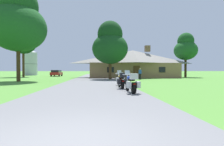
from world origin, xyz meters
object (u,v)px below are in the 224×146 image
(motorcycle_blue_farthest_in_row, at_px, (120,79))
(tree_by_lodge_front, at_px, (110,44))
(tree_right_of_lodge, at_px, (186,48))
(parked_red_suv_far_left, at_px, (57,73))
(motorcycle_yellow_second_in_row, at_px, (121,81))
(tree_left_far, at_px, (23,40))
(bystander_blue_shirt_near_lodge, at_px, (140,73))
(metal_silo_distant, at_px, (30,62))
(tree_left_near, at_px, (18,21))
(motorcycle_blue_nearest_to_camera, at_px, (131,83))

(motorcycle_blue_farthest_in_row, relative_size, tree_by_lodge_front, 0.24)
(motorcycle_blue_farthest_in_row, distance_m, tree_right_of_lodge, 23.80)
(parked_red_suv_far_left, bearing_deg, motorcycle_yellow_second_in_row, -68.72)
(motorcycle_yellow_second_in_row, xyz_separation_m, motorcycle_blue_farthest_in_row, (0.24, 2.68, 0.00))
(tree_left_far, bearing_deg, bystander_blue_shirt_near_lodge, -27.23)
(tree_by_lodge_front, relative_size, parked_red_suv_far_left, 1.85)
(motorcycle_yellow_second_in_row, relative_size, parked_red_suv_far_left, 0.45)
(metal_silo_distant, relative_size, parked_red_suv_far_left, 1.54)
(motorcycle_yellow_second_in_row, xyz_separation_m, metal_silo_distant, (-20.07, 36.89, 2.94))
(tree_by_lodge_front, bearing_deg, parked_red_suv_far_left, 126.52)
(tree_left_near, height_order, parked_red_suv_far_left, tree_left_near)
(motorcycle_yellow_second_in_row, distance_m, tree_left_far, 29.90)
(motorcycle_blue_nearest_to_camera, bearing_deg, tree_by_lodge_front, 86.70)
(tree_by_lodge_front, bearing_deg, tree_right_of_lodge, 25.87)
(motorcycle_blue_farthest_in_row, xyz_separation_m, tree_right_of_lodge, (15.08, 17.69, 5.12))
(motorcycle_blue_nearest_to_camera, distance_m, bystander_blue_shirt_near_lodge, 16.30)
(motorcycle_blue_farthest_in_row, xyz_separation_m, bystander_blue_shirt_near_lodge, (4.32, 10.42, 0.34))
(motorcycle_blue_nearest_to_camera, height_order, motorcycle_blue_farthest_in_row, same)
(tree_right_of_lodge, relative_size, parked_red_suv_far_left, 1.88)
(tree_left_near, distance_m, tree_left_far, 15.54)
(bystander_blue_shirt_near_lodge, xyz_separation_m, metal_silo_distant, (-24.62, 23.79, 2.60))
(tree_left_near, bearing_deg, tree_right_of_lodge, 22.53)
(bystander_blue_shirt_near_lodge, bearing_deg, motorcycle_blue_farthest_in_row, 119.89)
(tree_by_lodge_front, bearing_deg, motorcycle_blue_farthest_in_row, -89.15)
(tree_left_far, bearing_deg, motorcycle_blue_nearest_to_camera, -57.73)
(parked_red_suv_far_left, bearing_deg, tree_left_far, -145.04)
(tree_by_lodge_front, relative_size, tree_left_far, 0.80)
(motorcycle_blue_farthest_in_row, distance_m, metal_silo_distant, 39.89)
(tree_left_near, height_order, tree_left_far, tree_left_near)
(motorcycle_blue_farthest_in_row, bearing_deg, parked_red_suv_far_left, 115.73)
(bystander_blue_shirt_near_lodge, bearing_deg, tree_left_far, 25.17)
(motorcycle_yellow_second_in_row, xyz_separation_m, tree_left_near, (-11.22, 9.37, 6.60))
(motorcycle_yellow_second_in_row, height_order, metal_silo_distant, metal_silo_distant)
(bystander_blue_shirt_near_lodge, height_order, tree_by_lodge_front, tree_by_lodge_front)
(parked_red_suv_far_left, bearing_deg, tree_right_of_lodge, -16.14)
(motorcycle_blue_nearest_to_camera, bearing_deg, tree_left_near, 129.86)
(tree_left_near, relative_size, tree_left_far, 1.09)
(tree_right_of_lodge, height_order, parked_red_suv_far_left, tree_right_of_lodge)
(parked_red_suv_far_left, bearing_deg, bystander_blue_shirt_near_lodge, -43.80)
(motorcycle_blue_nearest_to_camera, height_order, motorcycle_yellow_second_in_row, same)
(motorcycle_blue_nearest_to_camera, relative_size, parked_red_suv_far_left, 0.45)
(tree_left_near, xyz_separation_m, tree_right_of_lodge, (26.53, 11.01, -1.48))
(tree_left_near, relative_size, tree_right_of_lodge, 1.34)
(motorcycle_yellow_second_in_row, bearing_deg, metal_silo_distant, 116.88)
(motorcycle_blue_nearest_to_camera, bearing_deg, motorcycle_blue_farthest_in_row, 86.10)
(motorcycle_yellow_second_in_row, height_order, tree_right_of_lodge, tree_right_of_lodge)
(motorcycle_blue_nearest_to_camera, xyz_separation_m, tree_right_of_lodge, (15.09, 22.99, 5.12))
(motorcycle_blue_nearest_to_camera, height_order, tree_right_of_lodge, tree_right_of_lodge)
(tree_left_near, xyz_separation_m, parked_red_suv_far_left, (0.26, 18.53, -6.43))
(tree_left_near, relative_size, metal_silo_distant, 1.63)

